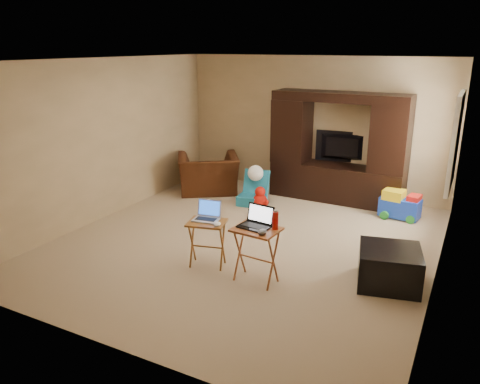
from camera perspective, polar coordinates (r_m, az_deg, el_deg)
The scene contains 22 objects.
floor at distance 6.70m, azimuth 0.79°, elevation -6.07°, with size 5.50×5.50×0.00m, color tan.
ceiling at distance 6.14m, azimuth 0.89°, elevation 15.81°, with size 5.50×5.50×0.00m, color silver.
wall_back at distance 8.81m, azimuth 8.93°, elevation 7.97°, with size 5.00×5.00×0.00m, color tan.
wall_front at distance 4.14m, azimuth -16.47°, elevation -3.55°, with size 5.00×5.00×0.00m, color tan.
wall_left at distance 7.73m, azimuth -16.09°, elevation 6.16°, with size 5.50×5.50×0.00m, color tan.
wall_right at distance 5.69m, azimuth 24.00°, elevation 1.37°, with size 5.50×5.50×0.00m, color tan.
window_pane at distance 7.17m, azimuth 24.92°, elevation 5.59°, with size 1.20×1.20×0.00m, color white.
window_frame at distance 7.17m, azimuth 24.76°, elevation 5.61°, with size 0.06×1.14×1.34m, color white.
entertainment_center at distance 8.39m, azimuth 11.89°, elevation 5.30°, with size 2.34×0.59×1.92m, color black.
television at distance 8.62m, azimuth 12.29°, elevation 5.32°, with size 0.97×0.13×0.56m, color black.
recliner at distance 8.83m, azimuth -3.89°, elevation 2.23°, with size 1.10×0.96×0.71m, color #411D0D.
child_rocker at distance 8.14m, azimuth 1.47°, elevation 0.50°, with size 0.45×0.51×0.60m, color teal, non-canonical shape.
plush_toy at distance 8.01m, azimuth 2.47°, elevation -0.62°, with size 0.34×0.28×0.38m, color red, non-canonical shape.
push_toy at distance 7.94m, azimuth 18.95°, elevation -1.41°, with size 0.63×0.45×0.47m, color blue, non-canonical shape.
ottoman at distance 5.76m, azimuth 17.72°, elevation -8.69°, with size 0.69×0.69×0.44m, color black.
tray_table_left at distance 5.91m, azimuth -4.01°, elevation -6.32°, with size 0.46×0.37×0.60m, color #926023.
tray_table_right at distance 5.51m, azimuth 1.97°, elevation -7.70°, with size 0.52×0.41×0.67m, color #AB5729.
laptop_left at distance 5.80m, azimuth -4.20°, elevation -2.38°, with size 0.31×0.26×0.24m, color #B1B0B5.
laptop_right at distance 5.37m, azimuth 1.73°, elevation -3.14°, with size 0.35×0.29×0.24m, color black.
mouse_left at distance 5.64m, azimuth -2.80°, elevation -3.95°, with size 0.08×0.12×0.05m, color white.
mouse_right at distance 5.22m, azimuth 2.74°, elevation -4.87°, with size 0.09×0.14×0.06m, color #3F4044.
water_bottle at distance 5.33m, azimuth 4.34°, elevation -3.52°, with size 0.07×0.07×0.21m, color red.
Camera 1 is at (2.74, -5.50, 2.69)m, focal length 35.00 mm.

